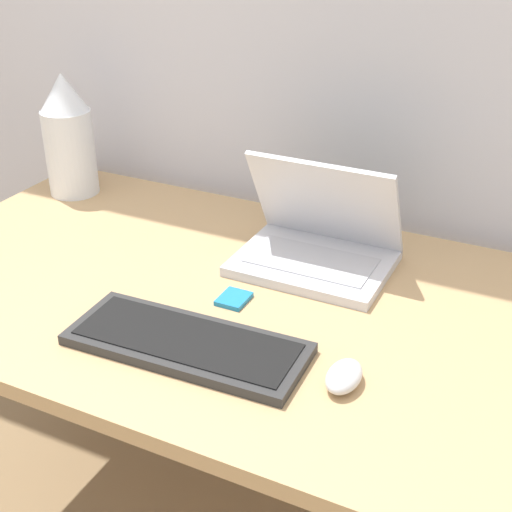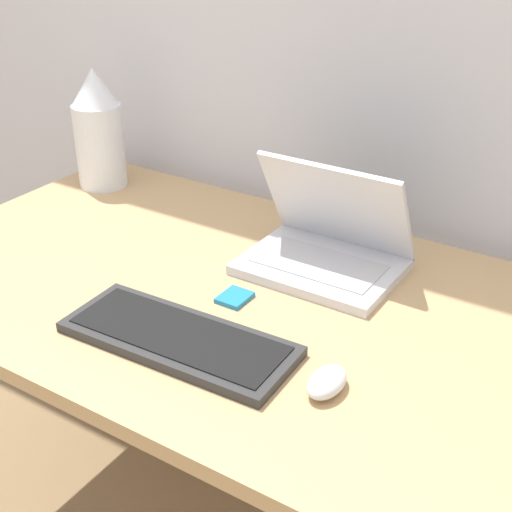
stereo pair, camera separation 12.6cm
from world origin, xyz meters
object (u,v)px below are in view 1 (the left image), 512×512
at_px(vase, 68,136).
at_px(laptop, 318,242).
at_px(keyboard, 187,343).
at_px(mp3_player, 234,299).
at_px(mouse, 344,376).

bearing_deg(vase, laptop, -6.70).
height_order(keyboard, vase, vase).
height_order(laptop, mp3_player, laptop).
height_order(keyboard, mp3_player, keyboard).
relative_size(laptop, keyboard, 0.74).
distance_m(keyboard, mp3_player, 0.17).
bearing_deg(laptop, vase, 173.30).
bearing_deg(vase, keyboard, -37.18).
distance_m(mouse, mp3_player, 0.30).
xyz_separation_m(laptop, keyboard, (-0.08, -0.37, -0.04)).
bearing_deg(mouse, laptop, 117.82).
bearing_deg(keyboard, vase, 142.82).
xyz_separation_m(laptop, mp3_player, (-0.08, -0.20, -0.04)).
distance_m(laptop, keyboard, 0.38).
bearing_deg(mp3_player, keyboard, -90.12).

